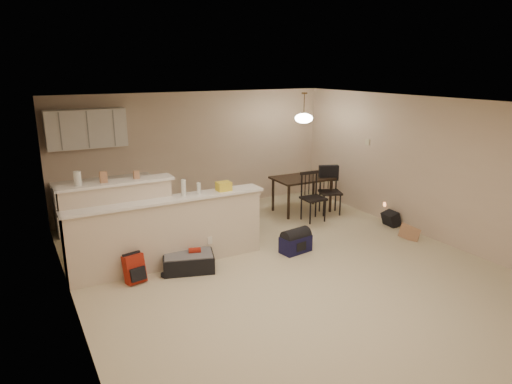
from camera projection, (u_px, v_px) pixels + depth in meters
room at (285, 189)px, 6.71m from camera, size 7.00×7.02×2.50m
breakfast_bar at (151, 230)px, 6.89m from camera, size 3.08×0.58×1.39m
upper_cabinets at (86, 129)px, 8.32m from camera, size 1.40×0.34×0.70m
kitchen_counter at (106, 205)px, 8.69m from camera, size 1.80×0.60×0.90m
thermostat at (368, 142)px, 9.35m from camera, size 0.02×0.12×0.12m
jar at (78, 179)px, 6.34m from camera, size 0.10×0.10×0.20m
cereal_box at (103, 177)px, 6.50m from camera, size 0.10×0.07×0.16m
small_box at (136, 175)px, 6.73m from camera, size 0.08×0.06×0.12m
bottle_a at (184, 188)px, 6.90m from camera, size 0.07×0.07×0.26m
bottle_b at (199, 188)px, 7.03m from camera, size 0.06×0.06×0.18m
bag_lump at (224, 186)px, 7.23m from camera, size 0.22×0.18×0.14m
dining_table at (302, 181)px, 9.60m from camera, size 1.22×0.83×0.75m
pendant_lamp at (304, 118)px, 9.24m from camera, size 0.36×0.36×0.62m
dining_chair_near at (313, 197)px, 9.05m from camera, size 0.44×0.43×0.98m
dining_chair_far at (330, 191)px, 9.50m from camera, size 0.55×0.54×0.98m
suitcase at (189, 262)px, 6.91m from camera, size 0.86×0.69×0.25m
red_backpack at (134, 269)px, 6.51m from camera, size 0.30×0.22×0.41m
navy_duffel at (296, 244)px, 7.59m from camera, size 0.55×0.35×0.28m
black_daypack at (391, 219)px, 8.85m from camera, size 0.24×0.32×0.27m
cardboard_sheet at (409, 233)px, 8.10m from camera, size 0.15×0.34×0.27m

